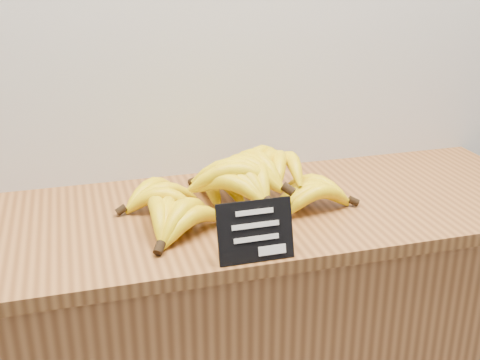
# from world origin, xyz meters

# --- Properties ---
(counter_top) EXTENTS (1.57, 0.54, 0.03)m
(counter_top) POSITION_xyz_m (0.12, 2.75, 0.92)
(counter_top) COLOR #915B2C
(counter_top) RESTS_ON counter
(chalkboard_sign) EXTENTS (0.15, 0.04, 0.12)m
(chalkboard_sign) POSITION_xyz_m (0.10, 2.51, 0.99)
(chalkboard_sign) COLOR black
(chalkboard_sign) RESTS_ON counter_top
(banana_pile) EXTENTS (0.56, 0.36, 0.13)m
(banana_pile) POSITION_xyz_m (0.11, 2.74, 0.99)
(banana_pile) COLOR yellow
(banana_pile) RESTS_ON counter_top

